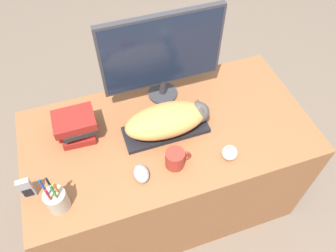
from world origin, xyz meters
TOP-DOWN VIEW (x-y plane):
  - ground_plane at (0.00, 0.00)m, footprint 12.00×12.00m
  - desk at (0.00, 0.36)m, footprint 1.40×0.72m
  - keyboard at (-0.01, 0.36)m, footprint 0.41×0.15m
  - cat at (0.01, 0.36)m, footprint 0.41×0.19m
  - monitor at (0.05, 0.60)m, footprint 0.59×0.15m
  - computer_mouse at (-0.19, 0.17)m, footprint 0.07×0.10m
  - coffee_mug at (-0.03, 0.17)m, footprint 0.12×0.09m
  - pen_cup at (-0.55, 0.14)m, footprint 0.09×0.09m
  - baseball at (0.21, 0.13)m, footprint 0.07×0.07m
  - phone at (-0.66, 0.23)m, footprint 0.05×0.03m
  - book_stack at (-0.41, 0.48)m, footprint 0.19×0.18m

SIDE VIEW (x-z plane):
  - ground_plane at x=0.00m, z-range 0.00..0.00m
  - desk at x=0.00m, z-range 0.00..0.72m
  - keyboard at x=-0.01m, z-range 0.72..0.75m
  - computer_mouse at x=-0.19m, z-range 0.72..0.76m
  - baseball at x=0.21m, z-range 0.72..0.79m
  - coffee_mug at x=-0.03m, z-range 0.72..0.81m
  - pen_cup at x=-0.55m, z-range 0.67..0.89m
  - phone at x=-0.66m, z-range 0.72..0.84m
  - book_stack at x=-0.41m, z-range 0.73..0.86m
  - cat at x=0.01m, z-range 0.75..0.87m
  - monitor at x=0.05m, z-range 0.76..1.24m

